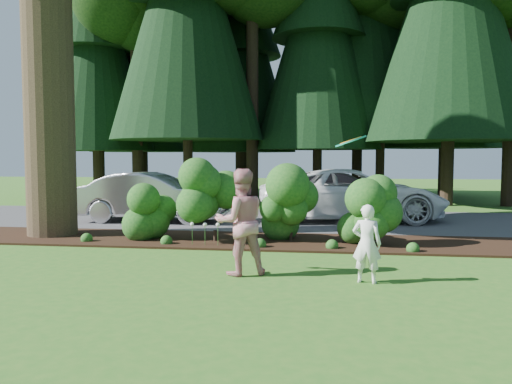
{
  "coord_description": "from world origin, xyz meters",
  "views": [
    {
      "loc": [
        2.42,
        -8.59,
        2.05
      ],
      "look_at": [
        0.93,
        2.0,
        1.3
      ],
      "focal_mm": 35.0,
      "sensor_mm": 36.0,
      "label": 1
    }
  ],
  "objects": [
    {
      "name": "ground",
      "position": [
        0.0,
        0.0,
        0.0
      ],
      "size": [
        80.0,
        80.0,
        0.0
      ],
      "primitive_type": "plane",
      "color": "#28611B",
      "rests_on": "ground"
    },
    {
      "name": "mulch_bed",
      "position": [
        0.0,
        3.25,
        0.03
      ],
      "size": [
        16.0,
        2.5,
        0.05
      ],
      "primitive_type": "cube",
      "color": "black",
      "rests_on": "ground"
    },
    {
      "name": "driveway",
      "position": [
        0.0,
        7.5,
        0.01
      ],
      "size": [
        22.0,
        6.0,
        0.03
      ],
      "primitive_type": "cube",
      "color": "#38383A",
      "rests_on": "ground"
    },
    {
      "name": "shrub_row",
      "position": [
        0.77,
        3.14,
        0.81
      ],
      "size": [
        6.53,
        1.6,
        1.61
      ],
      "color": "#164817",
      "rests_on": "ground"
    },
    {
      "name": "lily_cluster",
      "position": [
        -0.3,
        2.4,
        0.5
      ],
      "size": [
        0.69,
        0.09,
        0.57
      ],
      "color": "#164817",
      "rests_on": "ground"
    },
    {
      "name": "tree_wall",
      "position": [
        0.25,
        16.38,
        9.5
      ],
      "size": [
        25.66,
        12.15,
        17.09
      ],
      "color": "black",
      "rests_on": "ground"
    },
    {
      "name": "car_silver_wagon",
      "position": [
        -2.96,
        6.44,
        0.8
      ],
      "size": [
        4.68,
        1.69,
        1.54
      ],
      "primitive_type": "imported",
      "rotation": [
        0.0,
        0.0,
        1.58
      ],
      "color": "#AAAAAF",
      "rests_on": "driveway"
    },
    {
      "name": "car_white_suv",
      "position": [
        3.25,
        7.57,
        0.85
      ],
      "size": [
        6.15,
        3.3,
        1.64
      ],
      "primitive_type": "imported",
      "rotation": [
        0.0,
        0.0,
        1.67
      ],
      "color": "white",
      "rests_on": "driveway"
    },
    {
      "name": "car_dark_suv",
      "position": [
        2.97,
        9.8,
        0.76
      ],
      "size": [
        5.12,
        2.22,
        1.47
      ],
      "primitive_type": "imported",
      "rotation": [
        0.0,
        0.0,
        1.6
      ],
      "color": "black",
      "rests_on": "driveway"
    },
    {
      "name": "child",
      "position": [
        3.09,
        -0.4,
        0.64
      ],
      "size": [
        0.52,
        0.4,
        1.29
      ],
      "primitive_type": "imported",
      "rotation": [
        0.0,
        0.0,
        2.93
      ],
      "color": "white",
      "rests_on": "ground"
    },
    {
      "name": "adult",
      "position": [
        0.96,
        -0.11,
        0.92
      ],
      "size": [
        1.1,
        0.99,
        1.85
      ],
      "primitive_type": "imported",
      "rotation": [
        0.0,
        0.0,
        3.53
      ],
      "color": "#A91633",
      "rests_on": "ground"
    },
    {
      "name": "frisbee",
      "position": [
        2.8,
        -0.59,
        2.3
      ],
      "size": [
        0.49,
        0.5,
        0.19
      ],
      "color": "teal",
      "rests_on": "ground"
    }
  ]
}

